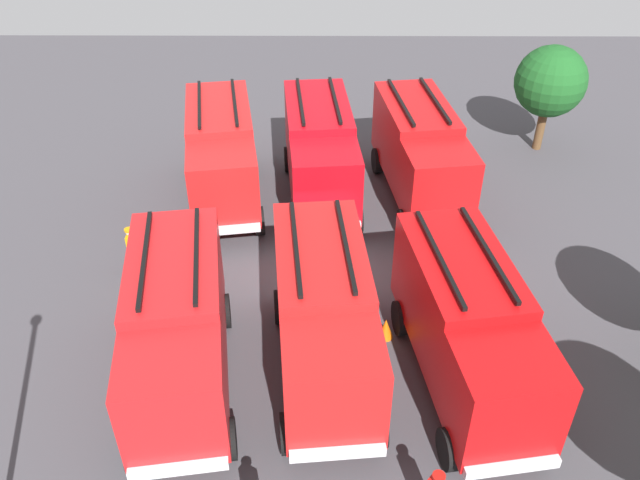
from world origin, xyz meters
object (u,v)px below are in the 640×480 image
at_px(fire_truck_5, 468,326).
at_px(fire_truck_1, 177,327).
at_px(fire_truck_3, 324,315).
at_px(firefighter_0, 132,248).
at_px(traffic_cone_0, 386,328).
at_px(fire_truck_0, 222,153).
at_px(tree_0, 550,82).
at_px(fire_truck_4, 421,151).
at_px(fire_truck_2, 320,150).

bearing_deg(fire_truck_5, fire_truck_1, -98.32).
height_order(fire_truck_3, firefighter_0, fire_truck_3).
bearing_deg(traffic_cone_0, fire_truck_3, -54.41).
distance_m(fire_truck_0, firefighter_0, 5.57).
distance_m(tree_0, traffic_cone_0, 15.19).
bearing_deg(fire_truck_0, fire_truck_1, -8.72).
distance_m(fire_truck_3, fire_truck_4, 10.36).
relative_size(fire_truck_3, fire_truck_5, 0.99).
xyz_separation_m(fire_truck_4, traffic_cone_0, (8.25, -1.91, -1.80)).
bearing_deg(firefighter_0, fire_truck_4, -153.35).
bearing_deg(fire_truck_3, fire_truck_0, -162.03).
relative_size(fire_truck_2, traffic_cone_0, 10.40).
relative_size(fire_truck_4, firefighter_0, 4.07).
xyz_separation_m(fire_truck_3, traffic_cone_0, (-1.38, 1.92, -1.80)).
distance_m(fire_truck_0, fire_truck_4, 7.89).
xyz_separation_m(fire_truck_5, firefighter_0, (-5.00, -10.57, -1.11)).
xyz_separation_m(firefighter_0, traffic_cone_0, (3.22, 8.55, -0.69)).
xyz_separation_m(fire_truck_0, fire_truck_3, (9.42, 4.06, 0.00)).
xyz_separation_m(fire_truck_2, firefighter_0, (5.07, -6.46, -1.11)).
height_order(fire_truck_5, tree_0, tree_0).
height_order(fire_truck_1, fire_truck_2, same).
bearing_deg(traffic_cone_0, firefighter_0, -110.65).
bearing_deg(fire_truck_2, fire_truck_3, -4.18).
bearing_deg(tree_0, traffic_cone_0, -32.61).
bearing_deg(fire_truck_0, firefighter_0, -37.11).
xyz_separation_m(fire_truck_5, tree_0, (-14.33, 6.02, 1.12)).
bearing_deg(fire_truck_0, fire_truck_3, 14.26).
distance_m(fire_truck_5, tree_0, 15.59).
distance_m(fire_truck_1, fire_truck_2, 10.85).
relative_size(fire_truck_0, traffic_cone_0, 10.54).
xyz_separation_m(fire_truck_4, fire_truck_5, (10.03, 0.10, 0.00)).
bearing_deg(firefighter_0, fire_truck_3, 146.23).
bearing_deg(tree_0, fire_truck_3, -35.55).
distance_m(firefighter_0, tree_0, 19.16).
bearing_deg(tree_0, firefighter_0, -60.62).
bearing_deg(fire_truck_2, fire_truck_5, 17.01).
height_order(fire_truck_2, fire_truck_5, same).
distance_m(fire_truck_1, tree_0, 20.10).
xyz_separation_m(fire_truck_4, tree_0, (-4.31, 6.12, 1.12)).
bearing_deg(fire_truck_0, traffic_cone_0, 27.58).
bearing_deg(fire_truck_3, fire_truck_2, 175.65).
relative_size(fire_truck_2, firefighter_0, 4.03).
relative_size(fire_truck_1, firefighter_0, 4.08).
bearing_deg(fire_truck_2, tree_0, 107.68).
bearing_deg(fire_truck_4, fire_truck_2, -98.44).
xyz_separation_m(fire_truck_1, fire_truck_4, (-10.12, 7.83, 0.00)).
bearing_deg(traffic_cone_0, fire_truck_5, 48.61).
height_order(fire_truck_1, tree_0, tree_0).
height_order(fire_truck_0, fire_truck_3, same).
xyz_separation_m(fire_truck_2, tree_0, (-4.27, 10.13, 1.12)).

